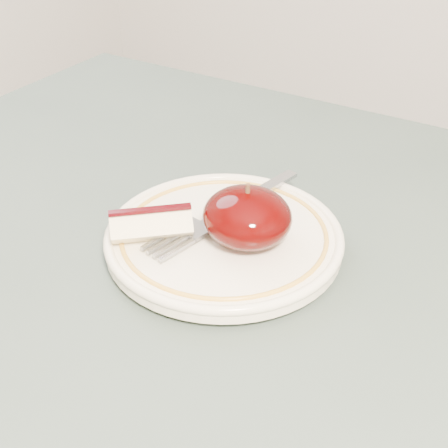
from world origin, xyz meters
The scene contains 5 objects.
table centered at (0.00, 0.00, 0.66)m, with size 0.90×0.90×0.75m.
plate centered at (0.00, 0.08, 0.76)m, with size 0.21×0.21×0.02m.
apple_half centered at (0.03, 0.09, 0.79)m, with size 0.08×0.07×0.06m.
apple_wedge centered at (-0.04, 0.04, 0.78)m, with size 0.07×0.07×0.03m.
fork centered at (-0.01, 0.11, 0.77)m, with size 0.06×0.19×0.00m.
Camera 1 is at (0.24, -0.31, 1.08)m, focal length 50.00 mm.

